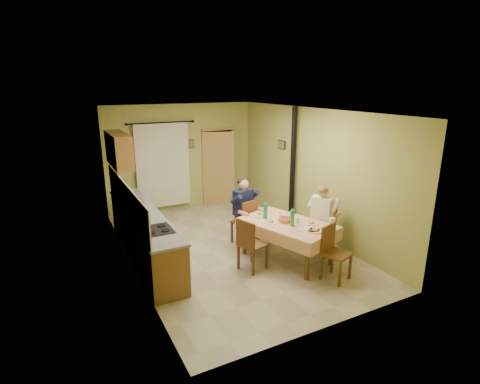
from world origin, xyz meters
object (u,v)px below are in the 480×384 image
man_right (322,212)px  stove_flue (292,183)px  chair_near (335,264)px  dining_table (287,241)px  chair_left (252,254)px  man_far (244,204)px  chair_far (244,230)px  chair_right (321,239)px

man_right → stove_flue: size_ratio=0.50×
man_right → chair_near: bearing=127.4°
dining_table → chair_left: (-0.79, -0.04, -0.09)m
dining_table → man_far: bearing=90.7°
chair_far → chair_left: 1.16m
dining_table → chair_near: bearing=-91.8°
dining_table → chair_near: 1.08m
chair_left → chair_near: bearing=29.6°
chair_right → chair_near: bearing=126.9°
chair_near → chair_right: size_ratio=0.97×
chair_right → chair_left: bearing=62.2°
chair_right → stove_flue: (0.40, 1.63, 0.73)m
dining_table → chair_near: size_ratio=2.07×
dining_table → chair_right: bearing=-23.2°
chair_far → chair_near: bearing=-84.9°
stove_flue → man_right: bearing=-104.3°
chair_left → man_far: man_far is taller
chair_near → chair_left: (-1.10, 0.99, 0.00)m
dining_table → chair_right: chair_right is taller
chair_near → man_far: size_ratio=0.70×
chair_right → chair_far: bearing=19.1°
dining_table → stove_flue: (1.19, 1.57, 0.64)m
chair_far → chair_right: bearing=-56.9°
dining_table → chair_far: chair_far is taller
dining_table → chair_far: (-0.37, 1.04, -0.09)m
man_right → chair_right: bearing=-90.0°
stove_flue → chair_near: bearing=-108.6°
man_far → stove_flue: 1.65m
man_far → chair_near: bearing=-84.9°
chair_right → man_right: bearing=90.0°
chair_near → chair_left: size_ratio=0.98×
dining_table → chair_far: bearing=90.7°
man_far → chair_right: bearing=-57.2°
chair_near → man_right: size_ratio=0.70×
chair_near → man_right: bearing=-134.7°
chair_right → stove_flue: bearing=-40.9°
chair_near → man_far: man_far is taller
dining_table → chair_far: 1.11m
dining_table → chair_far: size_ratio=2.04×
chair_right → chair_left: 1.57m
man_far → man_right: same height
chair_far → chair_left: same height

